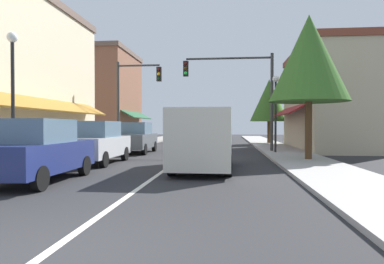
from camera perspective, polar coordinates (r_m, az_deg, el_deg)
name	(u,v)px	position (r m, az deg, el deg)	size (l,w,h in m)	color
ground_plane	(192,151)	(22.00, 0.05, -3.08)	(80.00, 80.00, 0.00)	#28282B
sidewalk_left	(108,149)	(23.21, -13.61, -2.74)	(2.60, 56.00, 0.12)	gray
sidewalk_right	(281,150)	(22.12, 14.38, -2.93)	(2.60, 56.00, 0.12)	#A39E99
lane_center_stripe	(192,151)	(22.00, 0.05, -3.07)	(0.14, 52.00, 0.01)	silver
storefront_right_block	(328,99)	(24.80, 21.54, 5.03)	(5.52, 10.20, 6.66)	#BCAD8E
storefront_far_left	(101,97)	(34.11, -14.75, 5.58)	(7.19, 8.20, 8.58)	brown
parked_car_nearest_left	(37,151)	(10.65, -24.10, -2.84)	(1.83, 4.12, 1.77)	navy
parked_car_second_left	(97,143)	(14.97, -15.45, -1.69)	(1.79, 4.11, 1.77)	#B7BABF
parked_car_third_left	(136,138)	(20.24, -9.21, -0.96)	(1.83, 4.12, 1.77)	#4C5156
van_in_lane	(204,138)	(12.39, 1.97, -0.97)	(2.06, 5.21, 2.12)	beige
traffic_signal_mast_arm	(241,85)	(20.66, 8.04, 7.69)	(5.27, 0.50, 5.80)	#333333
traffic_signal_left_corner	(132,92)	(22.59, -9.83, 6.49)	(2.97, 0.50, 5.68)	#333333
street_lamp_left_near	(13,78)	(13.56, -27.43, 7.93)	(0.36, 0.36, 4.80)	black
street_lamp_right_mid	(276,101)	(19.74, 13.60, 5.05)	(0.36, 0.36, 4.35)	black
tree_right_near	(309,59)	(16.32, 18.69, 11.38)	(3.47, 3.47, 6.45)	#4C331E
tree_right_far	(269,100)	(30.16, 12.59, 5.09)	(3.23, 3.23, 5.51)	#4C331E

